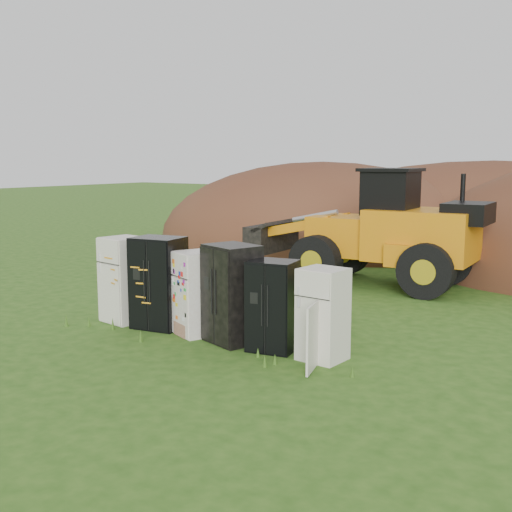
{
  "coord_description": "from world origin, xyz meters",
  "views": [
    {
      "loc": [
        7.43,
        -9.55,
        3.45
      ],
      "look_at": [
        -0.41,
        2.0,
        1.33
      ],
      "focal_mm": 45.0,
      "sensor_mm": 36.0,
      "label": 1
    }
  ],
  "objects_px": {
    "fridge_leftmost": "(124,280)",
    "fridge_open_door": "(323,314)",
    "fridge_dark_mid": "(232,294)",
    "wheel_loader": "(362,226)",
    "fridge_black_right": "(273,306)",
    "fridge_black_side": "(159,283)",
    "fridge_sticker": "(196,293)"
  },
  "relations": [
    {
      "from": "fridge_sticker",
      "to": "fridge_dark_mid",
      "type": "height_order",
      "value": "fridge_dark_mid"
    },
    {
      "from": "fridge_leftmost",
      "to": "fridge_dark_mid",
      "type": "xyz_separation_m",
      "value": [
        2.84,
        0.01,
        0.03
      ]
    },
    {
      "from": "fridge_dark_mid",
      "to": "wheel_loader",
      "type": "relative_size",
      "value": 0.28
    },
    {
      "from": "fridge_sticker",
      "to": "wheel_loader",
      "type": "distance_m",
      "value": 6.78
    },
    {
      "from": "fridge_sticker",
      "to": "fridge_dark_mid",
      "type": "relative_size",
      "value": 0.89
    },
    {
      "from": "fridge_leftmost",
      "to": "wheel_loader",
      "type": "height_order",
      "value": "wheel_loader"
    },
    {
      "from": "wheel_loader",
      "to": "fridge_dark_mid",
      "type": "bearing_deg",
      "value": -89.0
    },
    {
      "from": "fridge_leftmost",
      "to": "fridge_black_right",
      "type": "height_order",
      "value": "fridge_leftmost"
    },
    {
      "from": "fridge_sticker",
      "to": "wheel_loader",
      "type": "relative_size",
      "value": 0.25
    },
    {
      "from": "fridge_leftmost",
      "to": "wheel_loader",
      "type": "bearing_deg",
      "value": 79.16
    },
    {
      "from": "fridge_sticker",
      "to": "fridge_black_right",
      "type": "height_order",
      "value": "fridge_sticker"
    },
    {
      "from": "fridge_leftmost",
      "to": "wheel_loader",
      "type": "distance_m",
      "value": 7.19
    },
    {
      "from": "fridge_leftmost",
      "to": "fridge_black_side",
      "type": "distance_m",
      "value": 0.95
    },
    {
      "from": "fridge_dark_mid",
      "to": "fridge_black_right",
      "type": "xyz_separation_m",
      "value": [
        0.91,
        -0.01,
        -0.11
      ]
    },
    {
      "from": "fridge_black_side",
      "to": "fridge_sticker",
      "type": "bearing_deg",
      "value": -8.99
    },
    {
      "from": "fridge_leftmost",
      "to": "fridge_black_side",
      "type": "xyz_separation_m",
      "value": [
        0.95,
        0.03,
        0.03
      ]
    },
    {
      "from": "fridge_leftmost",
      "to": "fridge_open_door",
      "type": "distance_m",
      "value": 4.77
    },
    {
      "from": "fridge_open_door",
      "to": "fridge_black_side",
      "type": "bearing_deg",
      "value": -175.65
    },
    {
      "from": "fridge_black_right",
      "to": "fridge_dark_mid",
      "type": "bearing_deg",
      "value": 168.39
    },
    {
      "from": "fridge_leftmost",
      "to": "wheel_loader",
      "type": "relative_size",
      "value": 0.27
    },
    {
      "from": "fridge_open_door",
      "to": "fridge_black_right",
      "type": "bearing_deg",
      "value": -174.41
    },
    {
      "from": "fridge_black_right",
      "to": "wheel_loader",
      "type": "xyz_separation_m",
      "value": [
        -1.41,
        6.76,
        0.78
      ]
    },
    {
      "from": "fridge_sticker",
      "to": "wheel_loader",
      "type": "height_order",
      "value": "wheel_loader"
    },
    {
      "from": "fridge_black_side",
      "to": "fridge_sticker",
      "type": "distance_m",
      "value": 0.98
    },
    {
      "from": "fridge_sticker",
      "to": "fridge_leftmost",
      "type": "bearing_deg",
      "value": -155.6
    },
    {
      "from": "fridge_sticker",
      "to": "wheel_loader",
      "type": "bearing_deg",
      "value": 109.89
    },
    {
      "from": "fridge_black_right",
      "to": "wheel_loader",
      "type": "distance_m",
      "value": 6.95
    },
    {
      "from": "fridge_open_door",
      "to": "fridge_sticker",
      "type": "bearing_deg",
      "value": -175.76
    },
    {
      "from": "fridge_leftmost",
      "to": "fridge_sticker",
      "type": "xyz_separation_m",
      "value": [
        1.93,
        0.04,
        -0.08
      ]
    },
    {
      "from": "fridge_black_side",
      "to": "fridge_leftmost",
      "type": "bearing_deg",
      "value": 172.93
    },
    {
      "from": "fridge_open_door",
      "to": "fridge_dark_mid",
      "type": "bearing_deg",
      "value": -175.28
    },
    {
      "from": "fridge_black_right",
      "to": "fridge_black_side",
      "type": "bearing_deg",
      "value": 168.53
    }
  ]
}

